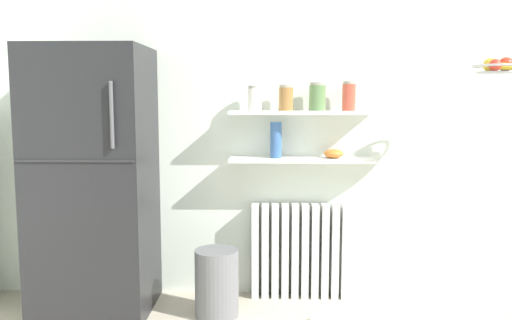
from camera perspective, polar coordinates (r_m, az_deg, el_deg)
The scene contains 13 objects.
back_wall at distance 3.89m, azimuth 3.61°, elevation 4.45°, with size 7.04×0.10×2.60m, color silver.
refrigerator at distance 3.73m, azimuth -17.03°, elevation -2.21°, with size 0.75×0.71×1.79m.
radiator at distance 3.92m, azimuth 4.74°, elevation -9.72°, with size 0.70×0.12×0.69m.
wall_shelf_lower at distance 3.76m, azimuth 4.87°, elevation 0.03°, with size 1.01×0.22×0.03m, color white.
wall_shelf_upper at distance 3.73m, azimuth 4.92°, elevation 5.11°, with size 1.01×0.22×0.03m, color white.
storage_jar_0 at distance 3.72m, azimuth -0.14°, elevation 6.64°, with size 0.10×0.10×0.17m.
storage_jar_1 at distance 3.72m, azimuth 3.25°, elevation 6.69°, with size 0.10×0.10×0.18m.
storage_jar_2 at distance 3.74m, azimuth 6.62°, elevation 6.77°, with size 0.11×0.11×0.20m.
storage_jar_3 at distance 3.76m, azimuth 9.96°, elevation 6.77°, with size 0.09×0.09×0.20m.
vase at distance 3.73m, azimuth 2.16°, elevation 2.17°, with size 0.08×0.08×0.25m, color #38609E.
shelf_bowl at distance 3.77m, azimuth 8.36°, elevation 0.69°, with size 0.14×0.14×0.06m, color orange.
trash_bin at distance 3.64m, azimuth -4.25°, elevation -13.04°, with size 0.29×0.29×0.45m, color slate.
hanging_fruit_basket at distance 3.69m, azimuth 24.57°, elevation 9.14°, with size 0.30×0.30×0.10m.
Camera 1 is at (-0.16, -1.83, 1.47)m, focal length 37.19 mm.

